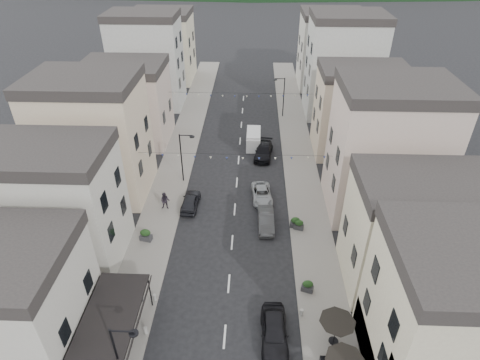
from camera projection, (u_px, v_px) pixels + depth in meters
The scene contains 25 objects.
sidewalk_left at pixel (180, 154), 50.82m from camera, with size 4.00×76.00×0.12m, color slate.
sidewalk_right at pixel (298, 157), 50.35m from camera, with size 4.00×76.00×0.12m, color slate.
bistro_building at pixel (461, 323), 24.09m from camera, with size 10.00×8.00×10.00m, color beige.
boutique_awning at pixel (114, 317), 26.65m from camera, with size 3.77×7.50×3.28m.
buildings_row_left at pixel (130, 91), 52.47m from camera, with size 10.20×54.16×14.00m.
buildings_row_right at pixel (355, 96), 50.49m from camera, with size 10.20×54.16×14.50m.
streetlamp_left_near at pixel (121, 354), 23.78m from camera, with size 1.70×0.56×6.00m.
streetlamp_left_far at pixel (184, 153), 43.76m from camera, with size 1.70×0.56×6.00m.
streetlamp_right_far at pixel (282, 93), 58.37m from camera, with size 1.70×0.56×6.00m.
bollards at pixel (224, 339), 28.33m from camera, with size 11.66×10.26×0.60m.
bunting_near at pixel (235, 157), 39.16m from camera, with size 19.00×0.28×0.62m.
bunting_far at pixel (241, 96), 52.48m from camera, with size 19.00×0.28×0.62m.
parked_car_a at pixel (274, 331), 28.42m from camera, with size 1.91×4.74×1.61m, color black.
parked_car_b at pixel (266, 220), 38.89m from camera, with size 1.49×4.27×1.41m, color #333436.
parked_car_c at pixel (262, 194), 42.68m from camera, with size 2.04×4.42×1.23m, color #979A9F.
parked_car_d at pixel (264, 151), 50.13m from camera, with size 2.05×5.03×1.46m, color black.
parked_car_e at pixel (190, 201), 41.46m from camera, with size 1.66×4.14×1.41m, color black.
delivery_van at pixel (253, 138), 52.31m from camera, with size 1.82×4.49×2.14m.
pedestrian_a at pixel (122, 286), 31.53m from camera, with size 0.68×0.44×1.86m, color black.
pedestrian_b at pixel (165, 201), 40.86m from camera, with size 0.94×0.73×1.94m, color #26202B.
planter_la at pixel (135, 294), 31.30m from camera, with size 1.19×0.81×1.23m.
planter_lb at pixel (146, 235), 37.09m from camera, with size 1.20×0.83×1.23m.
planter_ra at pixel (308, 286), 32.09m from camera, with size 1.07×0.79×1.08m.
planter_rb at pixel (295, 222), 38.68m from camera, with size 1.07×0.68×1.12m.
planter_rc at pixel (299, 225), 38.45m from camera, with size 1.03×0.74×1.04m.
Camera 1 is at (1.78, -11.80, 25.49)m, focal length 30.00 mm.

